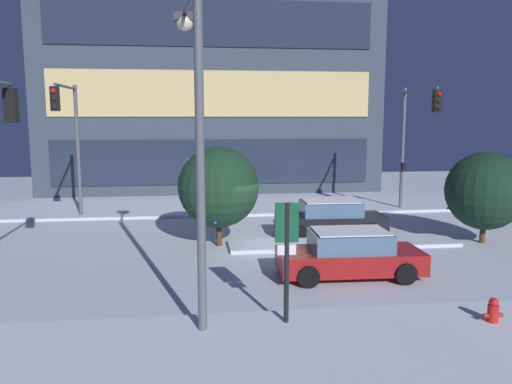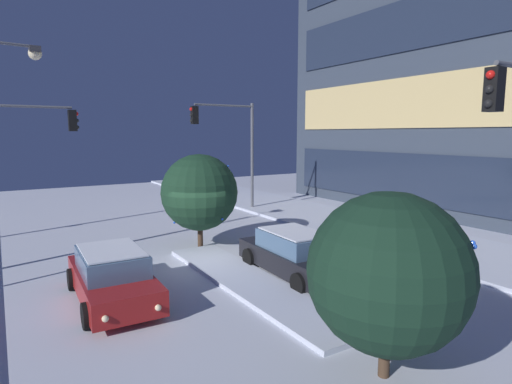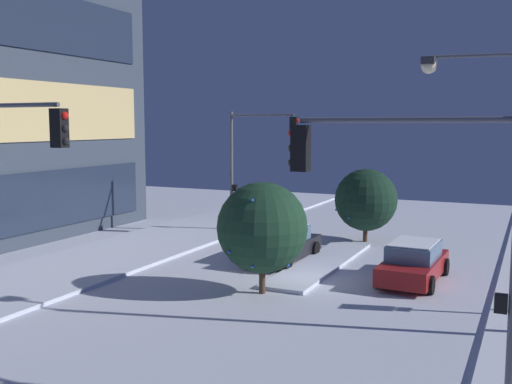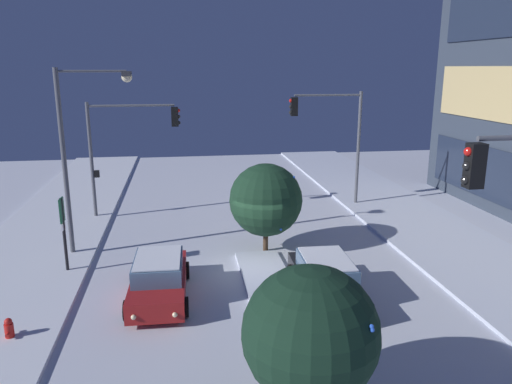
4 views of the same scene
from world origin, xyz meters
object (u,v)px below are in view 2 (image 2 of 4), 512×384
(car_near, at_px, (112,276))
(decorated_tree_median, at_px, (388,272))
(traffic_light_corner_near_left, at_px, (12,144))
(decorated_tree_left_of_median, at_px, (199,192))
(traffic_light_corner_far_left, at_px, (230,137))
(car_far, at_px, (295,254))

(car_near, height_order, decorated_tree_median, decorated_tree_median)
(traffic_light_corner_near_left, height_order, decorated_tree_left_of_median, traffic_light_corner_near_left)
(car_near, bearing_deg, traffic_light_corner_far_left, 139.79)
(decorated_tree_median, bearing_deg, car_far, 159.65)
(car_far, distance_m, traffic_light_corner_near_left, 13.76)
(car_near, relative_size, car_far, 0.98)
(car_near, distance_m, decorated_tree_median, 7.64)
(decorated_tree_left_of_median, bearing_deg, traffic_light_corner_far_left, 143.05)
(car_far, relative_size, traffic_light_corner_far_left, 0.72)
(car_near, bearing_deg, decorated_tree_left_of_median, 132.79)
(car_near, xyz_separation_m, traffic_light_corner_far_left, (-10.39, 9.34, 3.80))
(traffic_light_corner_near_left, xyz_separation_m, decorated_tree_median, (16.61, 5.46, -2.11))
(decorated_tree_median, distance_m, decorated_tree_left_of_median, 10.49)
(traffic_light_corner_far_left, xyz_separation_m, decorated_tree_left_of_median, (6.54, -4.92, -2.21))
(traffic_light_corner_far_left, height_order, traffic_light_corner_near_left, traffic_light_corner_far_left)
(car_near, height_order, traffic_light_corner_far_left, traffic_light_corner_far_left)
(car_near, relative_size, traffic_light_corner_far_left, 0.71)
(decorated_tree_median, bearing_deg, car_near, -151.52)
(car_near, xyz_separation_m, decorated_tree_median, (6.61, 3.59, 1.38))
(traffic_light_corner_far_left, bearing_deg, car_far, 72.13)
(decorated_tree_median, height_order, decorated_tree_left_of_median, decorated_tree_left_of_median)
(car_near, relative_size, decorated_tree_left_of_median, 1.19)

